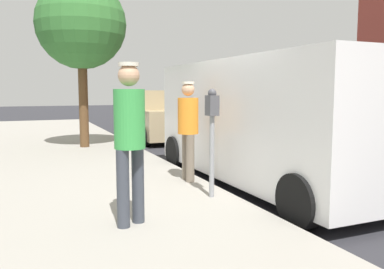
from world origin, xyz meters
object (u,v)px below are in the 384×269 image
object	(u,v)px
parking_meter_near	(212,124)
pedestrian_in_orange	(188,125)
pedestrian_in_green	(130,133)
parked_van	(269,119)
street_tree	(81,25)
parked_sedan_behind	(158,117)

from	to	relation	value
parking_meter_near	pedestrian_in_orange	xyz separation A→B (m)	(-0.08, -1.08, -0.10)
pedestrian_in_orange	pedestrian_in_green	bearing A→B (deg)	51.73
parked_van	street_tree	bearing A→B (deg)	-63.60
pedestrian_in_green	street_tree	distance (m)	6.91
parked_sedan_behind	parking_meter_near	bearing A→B (deg)	77.69
pedestrian_in_green	street_tree	xyz separation A→B (m)	(-0.36, -6.56, 2.15)
parked_van	parked_sedan_behind	distance (m)	7.04
parking_meter_near	parked_sedan_behind	bearing A→B (deg)	-102.31
street_tree	pedestrian_in_orange	bearing A→B (deg)	102.45
pedestrian_in_orange	parked_sedan_behind	size ratio (longest dim) A/B	0.37
parked_van	street_tree	distance (m)	5.98
parking_meter_near	parked_sedan_behind	world-z (taller)	parking_meter_near
street_tree	parked_van	bearing A→B (deg)	116.40
pedestrian_in_orange	parked_van	distance (m)	1.44
pedestrian_in_green	pedestrian_in_orange	bearing A→B (deg)	-128.27
pedestrian_in_orange	street_tree	size ratio (longest dim) A/B	0.38
parking_meter_near	pedestrian_in_green	bearing A→B (deg)	28.03
parking_meter_near	parked_sedan_behind	size ratio (longest dim) A/B	0.34
parked_van	street_tree	xyz separation A→B (m)	(2.48, -4.99, 2.18)
street_tree	parking_meter_near	bearing A→B (deg)	99.46
parked_sedan_behind	street_tree	size ratio (longest dim) A/B	1.01
parked_van	parking_meter_near	bearing A→B (deg)	30.02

